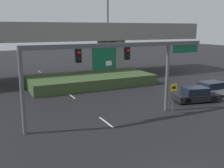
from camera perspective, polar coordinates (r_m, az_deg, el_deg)
lane_markings at (r=23.39m, az=-5.71°, el=-4.97°), size 0.14×45.14×0.01m
signal_gantry at (r=19.29m, az=1.09°, el=5.58°), size 14.71×0.44×5.78m
speed_limit_sign at (r=21.65m, az=13.21°, el=-2.11°), size 0.60×0.11×2.53m
highway_light_pole_near at (r=35.59m, az=-0.95°, el=14.55°), size 0.70×0.36×16.00m
overpass_bridge at (r=36.85m, az=-14.14°, el=9.56°), size 45.30×8.48×7.53m
grass_embankment at (r=32.21m, az=-4.60°, el=0.88°), size 14.90×6.84×1.21m
parked_sedan_near_right at (r=26.01m, az=17.79°, el=-2.28°), size 4.54×2.66×1.39m
parked_sedan_mid_right at (r=28.94m, az=20.91°, el=-1.04°), size 4.50×1.98×1.45m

